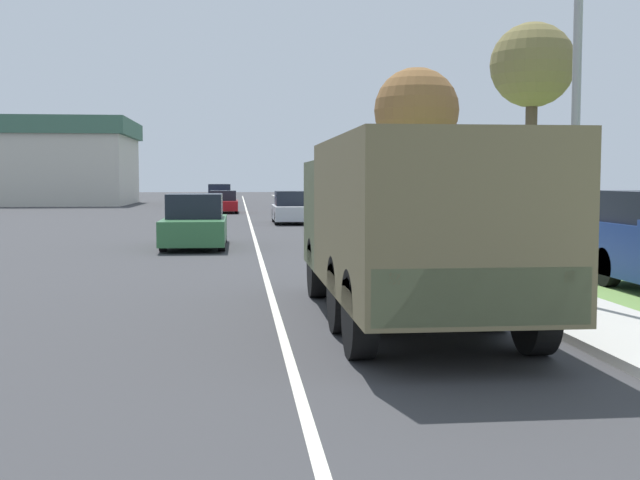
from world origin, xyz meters
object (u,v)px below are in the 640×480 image
object	(u,v)px
military_truck	(408,220)
car_third_ahead	(223,203)
car_second_ahead	(292,209)
car_farthest_ahead	(220,194)
car_fourth_ahead	(220,197)
car_nearest_ahead	(195,223)

from	to	relation	value
military_truck	car_third_ahead	world-z (taller)	military_truck
car_second_ahead	car_third_ahead	size ratio (longest dim) A/B	1.02
car_third_ahead	car_farthest_ahead	xyz separation A→B (m)	(-0.69, 23.00, 0.11)
car_second_ahead	car_farthest_ahead	xyz separation A→B (m)	(-4.17, 35.25, 0.05)
car_second_ahead	car_fourth_ahead	distance (m)	21.94
car_second_ahead	car_third_ahead	xyz separation A→B (m)	(-3.48, 12.25, -0.06)
car_second_ahead	car_third_ahead	world-z (taller)	car_second_ahead
car_third_ahead	car_fourth_ahead	xyz separation A→B (m)	(-0.42, 9.34, 0.14)
car_nearest_ahead	car_third_ahead	world-z (taller)	car_nearest_ahead
car_nearest_ahead	car_fourth_ahead	distance (m)	34.59
car_third_ahead	military_truck	bearing A→B (deg)	-85.04
car_nearest_ahead	car_fourth_ahead	bearing A→B (deg)	90.01
car_third_ahead	car_second_ahead	bearing A→B (deg)	-74.14
car_farthest_ahead	car_nearest_ahead	bearing A→B (deg)	-89.67
car_farthest_ahead	car_fourth_ahead	bearing A→B (deg)	-88.87
car_nearest_ahead	car_fourth_ahead	world-z (taller)	car_fourth_ahead
car_second_ahead	car_farthest_ahead	world-z (taller)	car_farthest_ahead
car_nearest_ahead	car_third_ahead	distance (m)	25.26
military_truck	car_farthest_ahead	bearing A→B (deg)	93.75
military_truck	car_second_ahead	distance (m)	26.56
military_truck	car_farthest_ahead	distance (m)	61.93
car_third_ahead	car_fourth_ahead	distance (m)	9.35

